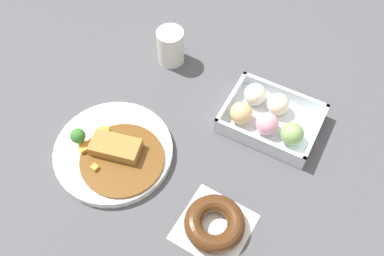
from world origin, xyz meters
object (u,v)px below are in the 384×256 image
object	(u,v)px
donut_box	(269,117)
chocolate_ring_donut	(214,223)
curry_plate	(114,152)
coffee_mug	(171,46)

from	to	relation	value
donut_box	chocolate_ring_donut	bearing A→B (deg)	-89.38
curry_plate	coffee_mug	xyz separation A→B (m)	(-0.03, 0.30, 0.03)
curry_plate	donut_box	xyz separation A→B (m)	(0.26, 0.23, 0.01)
donut_box	coffee_mug	bearing A→B (deg)	166.69
coffee_mug	chocolate_ring_donut	bearing A→B (deg)	-49.89
curry_plate	chocolate_ring_donut	world-z (taller)	curry_plate
curry_plate	coffee_mug	size ratio (longest dim) A/B	2.78
donut_box	chocolate_ring_donut	world-z (taller)	donut_box
chocolate_ring_donut	coffee_mug	world-z (taller)	coffee_mug
donut_box	coffee_mug	world-z (taller)	coffee_mug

